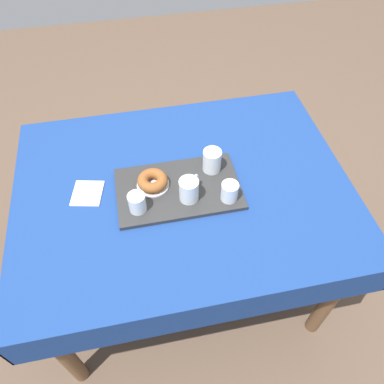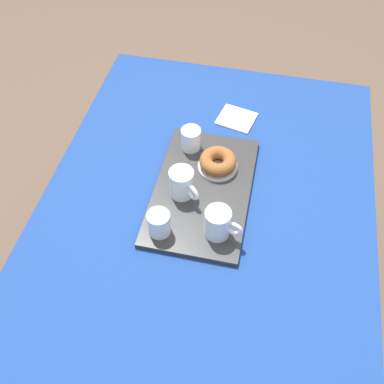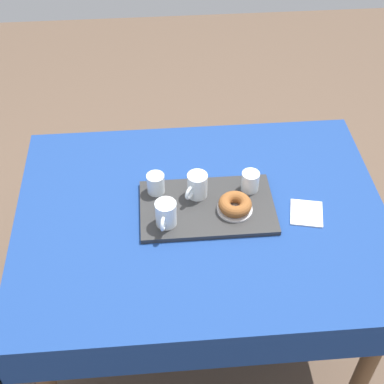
# 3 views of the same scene
# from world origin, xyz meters

# --- Properties ---
(ground_plane) EXTENTS (6.00, 6.00, 0.00)m
(ground_plane) POSITION_xyz_m (0.00, 0.00, 0.00)
(ground_plane) COLOR brown
(dining_table) EXTENTS (1.31, 0.99, 0.75)m
(dining_table) POSITION_xyz_m (0.00, 0.00, 0.65)
(dining_table) COLOR navy
(dining_table) RESTS_ON ground
(serving_tray) EXTENTS (0.47, 0.29, 0.02)m
(serving_tray) POSITION_xyz_m (-0.02, -0.02, 0.76)
(serving_tray) COLOR #2D2D2D
(serving_tray) RESTS_ON dining_table
(tea_mug_left) EXTENTS (0.09, 0.10, 0.09)m
(tea_mug_left) POSITION_xyz_m (0.01, -0.08, 0.81)
(tea_mug_left) COLOR white
(tea_mug_left) RESTS_ON serving_tray
(tea_mug_right) EXTENTS (0.07, 0.11, 0.09)m
(tea_mug_right) POSITION_xyz_m (0.13, 0.05, 0.81)
(tea_mug_right) COLOR white
(tea_mug_right) RESTS_ON serving_tray
(water_glass_near) EXTENTS (0.06, 0.06, 0.08)m
(water_glass_near) POSITION_xyz_m (0.16, -0.11, 0.80)
(water_glass_near) COLOR white
(water_glass_near) RESTS_ON serving_tray
(water_glass_far) EXTENTS (0.06, 0.06, 0.08)m
(water_glass_far) POSITION_xyz_m (-0.18, -0.09, 0.80)
(water_glass_far) COLOR white
(water_glass_far) RESTS_ON serving_tray
(donut_plate_left) EXTENTS (0.13, 0.13, 0.01)m
(donut_plate_left) POSITION_xyz_m (-0.12, 0.01, 0.77)
(donut_plate_left) COLOR silver
(donut_plate_left) RESTS_ON serving_tray
(sugar_donut_left) EXTENTS (0.12, 0.12, 0.04)m
(sugar_donut_left) POSITION_xyz_m (-0.12, 0.01, 0.80)
(sugar_donut_left) COLOR brown
(sugar_donut_left) RESTS_ON donut_plate_left
(paper_napkin) EXTENTS (0.14, 0.14, 0.01)m
(paper_napkin) POSITION_xyz_m (-0.37, 0.03, 0.75)
(paper_napkin) COLOR white
(paper_napkin) RESTS_ON dining_table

